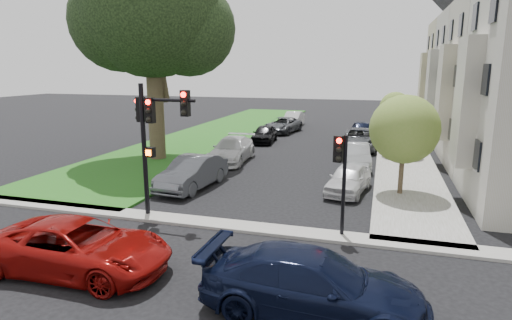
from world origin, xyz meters
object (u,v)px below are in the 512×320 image
(traffic_signal_main, at_px, (153,127))
(car_parked_9, at_px, (293,119))
(car_parked_8, at_px, (283,125))
(small_tree_a, at_px, (404,129))
(small_tree_b, at_px, (398,118))
(car_parked_3, at_px, (362,130))
(small_tree_c, at_px, (395,107))
(car_parked_2, at_px, (359,139))
(eucalyptus, at_px, (150,6))
(traffic_signal_secondary, at_px, (341,167))
(car_cross_near, at_px, (77,247))
(car_parked_0, at_px, (349,179))
(car_parked_1, at_px, (356,156))
(car_parked_7, at_px, (264,134))
(car_parked_6, at_px, (232,150))
(car_cross_far, at_px, (312,284))
(car_parked_5, at_px, (192,173))

(traffic_signal_main, distance_m, car_parked_9, 28.93)
(car_parked_8, bearing_deg, small_tree_a, -52.66)
(small_tree_b, relative_size, car_parked_3, 0.91)
(traffic_signal_main, bearing_deg, small_tree_a, 31.70)
(small_tree_c, bearing_deg, car_parked_2, -110.94)
(traffic_signal_main, bearing_deg, eucalyptus, 119.22)
(car_parked_8, height_order, car_parked_9, car_parked_9)
(traffic_signal_secondary, xyz_separation_m, car_cross_near, (-7.14, -4.89, -1.80))
(car_parked_0, bearing_deg, car_parked_1, 98.83)
(car_parked_1, bearing_deg, traffic_signal_main, -130.00)
(small_tree_c, bearing_deg, car_parked_3, -148.65)
(car_cross_near, xyz_separation_m, car_parked_0, (7.03, 10.64, -0.09))
(car_parked_2, xyz_separation_m, car_parked_7, (-7.52, 0.85, -0.07))
(small_tree_c, relative_size, car_parked_2, 0.70)
(eucalyptus, relative_size, traffic_signal_secondary, 3.83)
(small_tree_b, xyz_separation_m, car_parked_6, (-10.18, -4.56, -1.87))
(traffic_signal_secondary, bearing_deg, car_parked_3, 90.80)
(car_parked_7, bearing_deg, car_parked_1, -46.10)
(car_parked_2, bearing_deg, car_cross_near, -104.21)
(small_tree_b, relative_size, traffic_signal_main, 0.74)
(small_tree_c, distance_m, car_parked_8, 10.04)
(car_parked_2, relative_size, car_parked_8, 1.09)
(eucalyptus, xyz_separation_m, car_cross_far, (12.70, -15.09, -8.86))
(car_parked_5, distance_m, car_parked_6, 6.41)
(small_tree_b, bearing_deg, car_parked_1, -121.71)
(car_parked_6, xyz_separation_m, car_parked_8, (0.32, 13.14, -0.07))
(small_tree_a, height_order, traffic_signal_secondary, small_tree_a)
(car_parked_5, bearing_deg, small_tree_b, 52.87)
(eucalyptus, bearing_deg, small_tree_b, 19.59)
(traffic_signal_secondary, distance_m, car_parked_7, 19.93)
(car_parked_1, relative_size, car_parked_6, 0.81)
(small_tree_a, height_order, car_parked_3, small_tree_a)
(traffic_signal_main, height_order, car_parked_6, traffic_signal_main)
(small_tree_a, relative_size, car_parked_2, 0.86)
(small_tree_b, distance_m, car_parked_3, 7.88)
(small_tree_a, relative_size, car_cross_near, 0.85)
(eucalyptus, bearing_deg, car_cross_far, -49.92)
(traffic_signal_secondary, distance_m, car_cross_far, 5.47)
(car_parked_0, relative_size, car_parked_7, 0.99)
(small_tree_b, bearing_deg, car_parked_6, -155.84)
(traffic_signal_main, bearing_deg, car_parked_3, 72.73)
(eucalyptus, height_order, car_parked_3, eucalyptus)
(small_tree_b, bearing_deg, car_parked_3, 109.90)
(eucalyptus, distance_m, car_cross_near, 18.18)
(small_tree_a, xyz_separation_m, car_cross_far, (-2.40, -11.14, -2.36))
(small_tree_c, distance_m, traffic_signal_main, 25.88)
(car_parked_6, relative_size, car_parked_7, 1.30)
(car_cross_near, distance_m, car_parked_9, 33.71)
(small_tree_c, height_order, car_cross_near, small_tree_c)
(traffic_signal_secondary, xyz_separation_m, car_parked_9, (-7.57, 28.82, -1.86))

